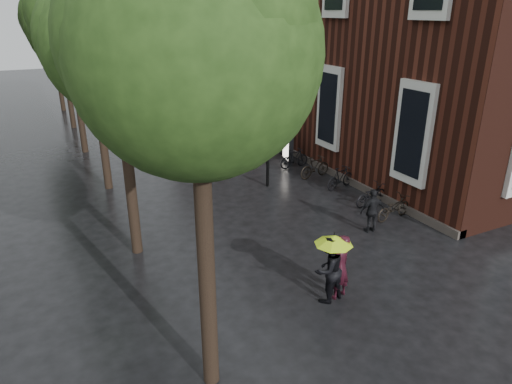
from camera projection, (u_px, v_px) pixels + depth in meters
ground at (395, 348)px, 10.16m from camera, size 120.00×120.00×0.00m
brick_building at (315, 27)px, 28.43m from camera, size 10.20×33.20×12.00m
street_trees at (76, 27)px, 19.31m from camera, size 4.33×34.03×8.91m
person_burgundy at (340, 267)px, 11.68m from camera, size 0.74×0.58×1.79m
person_black at (328, 269)px, 11.54m from camera, size 1.00×0.85×1.81m
lime_umbrella at (334, 240)px, 11.26m from camera, size 0.98×0.98×1.45m
pedestrian_walking at (372, 211)px, 15.23m from camera, size 0.94×0.51×1.53m
parked_bicycles at (276, 147)px, 23.32m from camera, size 2.06×17.53×1.01m
ad_lightbox at (288, 146)px, 22.24m from camera, size 0.26×1.11×1.67m
lamp_post at (268, 120)px, 18.43m from camera, size 0.24×0.24×4.71m
cycle_sign at (104, 124)px, 22.68m from camera, size 0.14×0.47×2.61m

